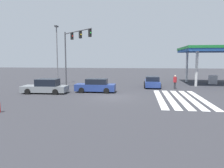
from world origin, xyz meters
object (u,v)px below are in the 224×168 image
object	(u,v)px
car_1	(152,82)
car_4	(96,86)
traffic_signal_mast	(73,46)
street_light_pole_b	(57,50)
pedestrian	(175,81)
car_2	(46,87)

from	to	relation	value
car_1	car_4	size ratio (longest dim) A/B	1.09
traffic_signal_mast	street_light_pole_b	world-z (taller)	street_light_pole_b
car_1	pedestrian	bearing A→B (deg)	-119.34
traffic_signal_mast	street_light_pole_b	xyz separation A→B (m)	(4.48, 3.86, -0.27)
traffic_signal_mast	car_2	size ratio (longest dim) A/B	1.47
car_2	car_1	bearing A→B (deg)	-152.30
car_2	street_light_pole_b	bearing A→B (deg)	-79.34
car_2	car_4	bearing A→B (deg)	-167.02
traffic_signal_mast	pedestrian	bearing A→B (deg)	49.97
car_1	car_4	world-z (taller)	car_4
traffic_signal_mast	car_4	xyz separation A→B (m)	(-2.76, -3.44, -4.67)
car_2	pedestrian	xyz separation A→B (m)	(5.32, -14.56, 0.27)
street_light_pole_b	traffic_signal_mast	bearing A→B (deg)	-139.25
car_1	car_2	size ratio (longest dim) A/B	0.99
car_1	pedestrian	world-z (taller)	pedestrian
traffic_signal_mast	car_4	bearing A→B (deg)	6.29
car_4	street_light_pole_b	world-z (taller)	street_light_pole_b
car_2	pedestrian	size ratio (longest dim) A/B	2.85
traffic_signal_mast	pedestrian	xyz separation A→B (m)	(1.11, -12.73, -4.40)
car_2	car_4	distance (m)	5.47
traffic_signal_mast	car_2	world-z (taller)	traffic_signal_mast
car_4	car_2	bearing A→B (deg)	15.06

